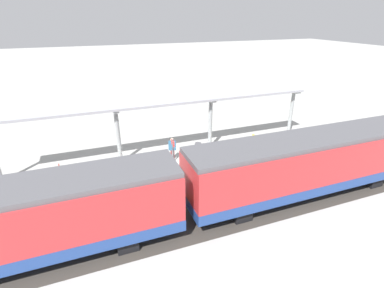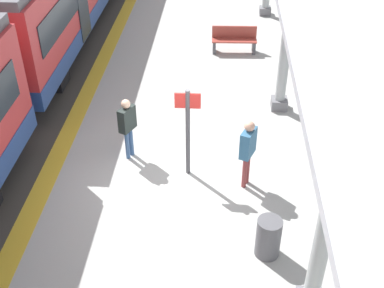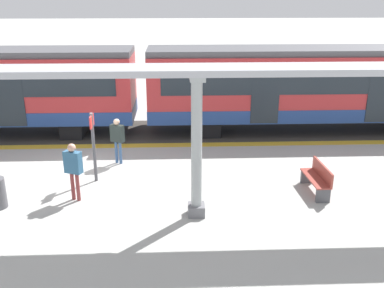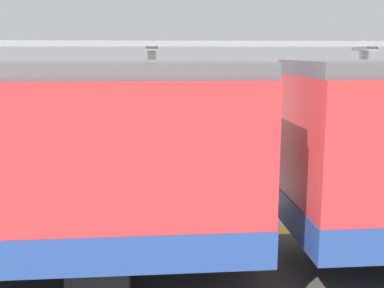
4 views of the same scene
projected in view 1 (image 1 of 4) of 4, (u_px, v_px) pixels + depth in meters
name	position (u px, v px, depth m)	size (l,w,h in m)	color
ground_plane	(180.00, 172.00, 18.54)	(176.00, 176.00, 0.00)	#A7A7A2
tactile_edge_strip	(197.00, 196.00, 16.06)	(0.46, 26.50, 0.01)	gold
trackbed	(210.00, 215.00, 14.50)	(3.20, 38.50, 0.01)	#38332D
train_near_carriage	(308.00, 164.00, 15.60)	(2.65, 13.83, 3.48)	#B52B2E
train_far_carriage	(3.00, 228.00, 10.96)	(2.65, 13.83, 3.48)	#B52B2E
canopy_pillar_nearest	(291.00, 113.00, 23.40)	(1.10, 0.44, 3.78)	slate
canopy_pillar_second	(210.00, 124.00, 21.09)	(1.10, 0.44, 3.78)	slate
canopy_pillar_third	(118.00, 136.00, 18.95)	(1.10, 0.44, 3.78)	slate
canopy_beam	(166.00, 103.00, 19.23)	(1.20, 21.74, 0.16)	#A8AAB2
bench_near_end	(259.00, 142.00, 21.73)	(1.52, 0.50, 0.86)	gold
bench_mid_platform	(62.00, 175.00, 17.32)	(1.52, 0.50, 0.86)	#9A3D33
trash_bin	(198.00, 149.00, 20.75)	(0.48, 0.48, 0.85)	#515156
platform_info_sign	(173.00, 152.00, 18.17)	(0.56, 0.10, 2.20)	#4C4C51
passenger_waiting_near_edge	(172.00, 168.00, 16.89)	(0.39, 0.50, 1.60)	#375682
passenger_by_the_benches	(172.00, 147.00, 19.52)	(0.39, 0.54, 1.70)	brown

